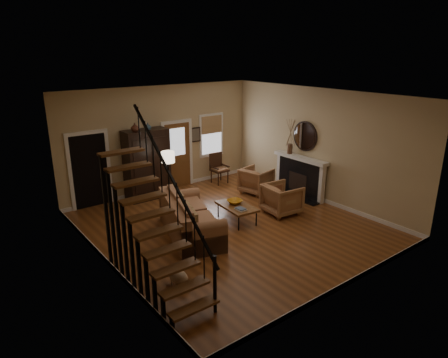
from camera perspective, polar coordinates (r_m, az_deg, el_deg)
room at (r=10.95m, az=-6.48°, el=3.03°), size 7.00×7.33×3.30m
staircase at (r=7.29m, az=-10.02°, el=-4.23°), size 0.94×2.80×3.20m
fireplace at (r=12.41m, az=10.92°, el=0.94°), size 0.33×1.95×2.30m
armoire at (r=12.12m, az=-10.95°, el=2.06°), size 1.30×0.60×2.10m
vase_a at (r=11.62m, az=-12.62°, el=7.22°), size 0.24×0.24×0.25m
vase_b at (r=11.79m, az=-10.84°, el=7.40°), size 0.20×0.20×0.21m
sofa at (r=9.72m, az=-4.81°, el=-5.50°), size 1.73×2.63×0.90m
coffee_table at (r=10.52m, az=1.83°, el=-4.91°), size 0.78×1.22×0.44m
bowl at (r=10.55m, az=1.55°, el=-3.24°), size 0.40×0.40×0.10m
books at (r=10.14m, az=2.39°, el=-4.31°), size 0.21×0.29×0.05m
armchair_left at (r=11.07m, az=8.26°, el=-2.83°), size 1.00×0.98×0.83m
armchair_right at (r=12.57m, az=4.62°, el=-0.19°), size 1.03×1.02×0.80m
floor_lamp at (r=11.40m, az=-7.87°, el=-0.06°), size 0.49×0.49×1.62m
side_chair at (r=13.38m, az=-0.64°, el=1.52°), size 0.54×0.54×1.02m
dog at (r=7.91m, az=-6.52°, el=-13.84°), size 0.41×0.53×0.34m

